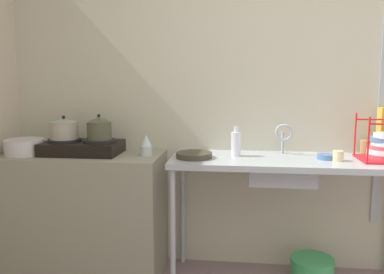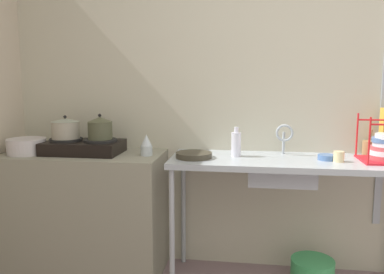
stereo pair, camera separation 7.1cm
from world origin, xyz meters
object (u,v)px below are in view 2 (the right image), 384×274
at_px(small_bowl_on_drainboard, 327,157).
at_px(pot_on_right_burner, 100,128).
at_px(sink_basin, 281,171).
at_px(pot_on_left_burner, 66,128).
at_px(frying_pan, 194,155).
at_px(utensil_jar, 369,148).
at_px(cup_by_rack, 339,157).
at_px(bucket_on_floor, 312,274).
at_px(bottle_by_sink, 236,144).
at_px(percolator, 146,145).
at_px(stove, 83,146).
at_px(faucet, 284,135).
at_px(pot_beside_stove, 27,146).

bearing_deg(small_bowl_on_drainboard, pot_on_right_burner, -179.76).
bearing_deg(sink_basin, pot_on_left_burner, 179.69).
distance_m(frying_pan, utensil_jar, 1.25).
distance_m(cup_by_rack, bucket_on_floor, 0.85).
bearing_deg(utensil_jar, cup_by_rack, -134.93).
height_order(small_bowl_on_drainboard, bottle_by_sink, bottle_by_sink).
bearing_deg(bucket_on_floor, utensil_jar, 31.88).
bearing_deg(percolator, pot_on_right_burner, 177.60).
bearing_deg(sink_basin, pot_on_right_burner, 179.62).
xyz_separation_m(percolator, bucket_on_floor, (1.18, -0.02, -0.88)).
bearing_deg(utensil_jar, pot_on_right_burner, -173.69).
xyz_separation_m(stove, sink_basin, (1.42, -0.01, -0.13)).
height_order(cup_by_rack, bucket_on_floor, cup_by_rack).
relative_size(pot_on_left_burner, frying_pan, 0.81).
relative_size(faucet, cup_by_rack, 3.17).
distance_m(frying_pan, bottle_by_sink, 0.31).
xyz_separation_m(stove, faucet, (1.45, 0.15, 0.10)).
bearing_deg(bottle_by_sink, utensil_jar, 10.20).
height_order(pot_on_left_burner, faucet, pot_on_left_burner).
distance_m(bottle_by_sink, bucket_on_floor, 1.05).
bearing_deg(percolator, small_bowl_on_drainboard, 0.97).
relative_size(faucet, bottle_by_sink, 1.07).
height_order(cup_by_rack, utensil_jar, utensil_jar).
bearing_deg(bucket_on_floor, pot_on_left_burner, 179.00).
xyz_separation_m(cup_by_rack, small_bowl_on_drainboard, (-0.07, 0.06, -0.02)).
bearing_deg(bottle_by_sink, faucet, 17.02).
distance_m(percolator, bottle_by_sink, 0.64).
relative_size(percolator, bottle_by_sink, 0.73).
bearing_deg(pot_on_left_burner, cup_by_rack, -1.47).
height_order(cup_by_rack, small_bowl_on_drainboard, cup_by_rack).
relative_size(bottle_by_sink, bucket_on_floor, 0.70).
bearing_deg(cup_by_rack, percolator, 178.48).
bearing_deg(cup_by_rack, stove, 178.43).
distance_m(pot_on_left_burner, frying_pan, 0.97).
bearing_deg(pot_on_left_burner, faucet, 5.30).
height_order(pot_on_right_burner, small_bowl_on_drainboard, pot_on_right_burner).
relative_size(pot_beside_stove, faucet, 1.23).
height_order(percolator, bucket_on_floor, percolator).
bearing_deg(percolator, faucet, 9.43).
bearing_deg(pot_on_left_burner, sink_basin, -0.31).
distance_m(sink_basin, frying_pan, 0.61).
bearing_deg(pot_on_left_burner, bucket_on_floor, -1.00).
height_order(pot_on_left_burner, bottle_by_sink, pot_on_left_burner).
distance_m(pot_on_left_burner, bottle_by_sink, 1.25).
relative_size(cup_by_rack, bucket_on_floor, 0.24).
distance_m(sink_basin, faucet, 0.28).
relative_size(pot_beside_stove, cup_by_rack, 3.91).
height_order(pot_on_right_burner, bottle_by_sink, pot_on_right_burner).
xyz_separation_m(pot_on_left_burner, pot_on_right_burner, (0.26, 0.00, 0.01)).
relative_size(pot_on_right_burner, faucet, 0.83).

